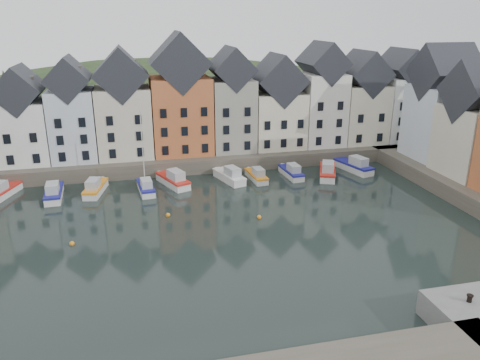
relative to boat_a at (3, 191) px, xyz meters
name	(u,v)px	position (x,y,z in m)	size (l,w,h in m)	color
ground	(215,244)	(23.87, -19.07, -0.69)	(260.00, 260.00, 0.00)	black
far_quay	(181,154)	(23.87, 10.93, 0.31)	(90.00, 16.00, 2.00)	#4B4639
hillside	(171,204)	(23.89, 36.93, -18.65)	(153.60, 70.40, 64.00)	#233118
far_terrace	(202,106)	(27.08, 8.93, 8.19)	(72.37, 8.16, 17.78)	#EAE2C4
mooring_buoys	(170,224)	(19.87, -13.74, -0.54)	(20.50, 5.50, 0.50)	orange
boat_a	(3,191)	(0.00, 0.00, 0.00)	(3.70, 6.32, 2.32)	silver
boat_b	(54,193)	(6.42, -2.12, 0.04)	(2.30, 6.46, 2.44)	silver
boat_c	(95,188)	(11.38, -1.47, 0.01)	(3.10, 6.36, 2.34)	silver
boat_d	(146,187)	(17.79, -2.57, 0.02)	(2.28, 5.82, 10.87)	silver
boat_e	(174,180)	(21.53, -0.83, 0.07)	(4.37, 6.98, 2.57)	silver
boat_f	(230,176)	(29.31, -0.87, 0.04)	(3.72, 6.65, 2.44)	silver
boat_g	(257,176)	(33.07, -1.28, -0.06)	(2.14, 5.64, 2.12)	silver
boat_h	(292,172)	(38.29, -1.00, -0.03)	(2.15, 5.90, 2.23)	silver
boat_i	(328,172)	(43.26, -2.21, 0.10)	(4.67, 7.15, 2.64)	silver
boat_j	(354,166)	(48.19, -0.67, 0.08)	(3.80, 7.08, 2.60)	silver
mooring_bollard	(470,298)	(39.54, -36.29, 1.62)	(0.48, 0.48, 0.56)	black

